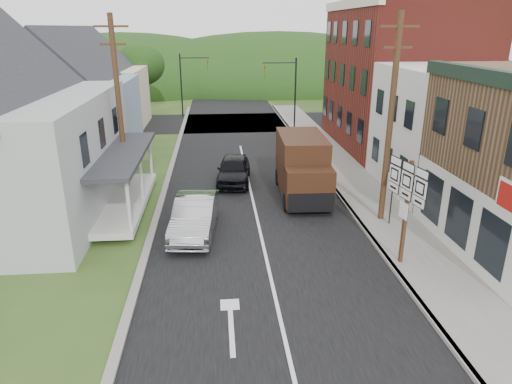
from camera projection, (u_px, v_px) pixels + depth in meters
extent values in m
plane|color=#2D4719|center=(267.00, 264.00, 17.12)|extent=(120.00, 120.00, 0.00)
cube|color=black|center=(248.00, 180.00, 26.49)|extent=(9.00, 90.00, 0.02)
cube|color=black|center=(235.00, 122.00, 42.40)|extent=(60.00, 9.00, 0.02)
cube|color=slate|center=(357.00, 187.00, 25.08)|extent=(2.80, 55.00, 0.15)
cube|color=slate|center=(333.00, 188.00, 24.97)|extent=(0.20, 55.00, 0.15)
cube|color=slate|center=(164.00, 193.00, 24.20)|extent=(0.30, 55.00, 0.12)
cube|color=silver|center=(465.00, 130.00, 23.98)|extent=(8.00, 7.00, 6.50)
cube|color=maroon|center=(399.00, 77.00, 32.28)|extent=(8.00, 12.00, 10.00)
cube|color=#869CB7|center=(81.00, 118.00, 31.27)|extent=(7.00, 8.00, 5.00)
cube|color=beige|center=(103.00, 99.00, 39.65)|extent=(7.00, 8.00, 5.00)
cylinder|color=#472D19|center=(390.00, 124.00, 19.33)|extent=(0.26, 0.26, 9.00)
cube|color=#472D19|center=(400.00, 26.00, 18.00)|extent=(1.60, 0.10, 0.10)
cube|color=#472D19|center=(398.00, 47.00, 18.28)|extent=(1.20, 0.10, 0.10)
cylinder|color=#472D19|center=(120.00, 110.00, 22.54)|extent=(0.26, 0.26, 9.00)
cube|color=#472D19|center=(111.00, 26.00, 21.21)|extent=(1.60, 0.10, 0.10)
cube|color=#472D19|center=(113.00, 44.00, 21.48)|extent=(1.20, 0.10, 0.10)
cylinder|color=black|center=(295.00, 94.00, 38.52)|extent=(0.14, 0.14, 6.00)
cylinder|color=black|center=(279.00, 63.00, 37.52)|extent=(2.80, 0.10, 0.10)
imported|color=olive|center=(265.00, 72.00, 37.66)|extent=(0.16, 0.20, 1.00)
cylinder|color=black|center=(181.00, 86.00, 44.24)|extent=(0.14, 0.14, 6.00)
cylinder|color=black|center=(195.00, 58.00, 43.47)|extent=(2.80, 0.10, 0.10)
imported|color=olive|center=(207.00, 65.00, 43.81)|extent=(0.16, 0.20, 1.00)
cylinder|color=#382616|center=(143.00, 95.00, 45.66)|extent=(0.36, 0.36, 3.92)
ellipsoid|color=black|center=(140.00, 65.00, 44.66)|extent=(4.80, 4.80, 4.08)
ellipsoid|color=black|center=(226.00, 86.00, 68.62)|extent=(90.00, 30.00, 16.00)
imported|color=#B0B0B5|center=(195.00, 216.00, 19.41)|extent=(2.12, 4.93, 1.58)
imported|color=black|center=(234.00, 170.00, 25.81)|extent=(2.20, 4.58, 1.51)
cube|color=#321A0E|center=(301.00, 162.00, 23.85)|extent=(2.40, 4.39, 2.84)
cube|color=#321A0E|center=(309.00, 187.00, 21.63)|extent=(2.31, 1.65, 1.86)
cube|color=black|center=(309.00, 170.00, 21.54)|extent=(2.10, 1.25, 0.05)
cube|color=black|center=(311.00, 203.00, 21.01)|extent=(2.16, 0.22, 0.88)
cylinder|color=black|center=(287.00, 202.00, 21.93)|extent=(0.30, 0.89, 0.88)
cylinder|color=black|center=(329.00, 201.00, 22.04)|extent=(0.30, 0.89, 0.88)
cylinder|color=black|center=(278.00, 177.00, 25.61)|extent=(0.30, 0.89, 0.88)
cylinder|color=black|center=(315.00, 176.00, 25.72)|extent=(0.30, 0.89, 0.88)
cube|color=#472D19|center=(406.00, 213.00, 16.32)|extent=(0.14, 0.14, 3.90)
cube|color=black|center=(408.00, 181.00, 15.88)|extent=(0.45, 2.20, 0.09)
cube|color=white|center=(422.00, 174.00, 15.00)|extent=(0.13, 0.61, 0.25)
cube|color=white|center=(420.00, 188.00, 15.17)|extent=(0.14, 0.66, 0.61)
cube|color=white|center=(418.00, 202.00, 15.34)|extent=(0.13, 0.61, 0.31)
cube|color=white|center=(409.00, 167.00, 15.70)|extent=(0.13, 0.61, 0.25)
cube|color=white|center=(407.00, 181.00, 15.87)|extent=(0.14, 0.66, 0.61)
cube|color=white|center=(405.00, 194.00, 16.04)|extent=(0.13, 0.61, 0.31)
cube|color=white|center=(396.00, 161.00, 16.41)|extent=(0.13, 0.61, 0.25)
cube|color=white|center=(395.00, 174.00, 16.58)|extent=(0.14, 0.66, 0.61)
cube|color=white|center=(393.00, 187.00, 16.75)|extent=(0.13, 0.61, 0.31)
cube|color=white|center=(403.00, 210.00, 16.25)|extent=(0.11, 0.50, 0.61)
cylinder|color=black|center=(392.00, 199.00, 19.88)|extent=(0.07, 0.07, 2.35)
cube|color=black|center=(392.00, 177.00, 19.54)|extent=(0.22, 0.66, 0.69)
cube|color=yellow|center=(393.00, 177.00, 19.54)|extent=(0.21, 0.60, 0.62)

